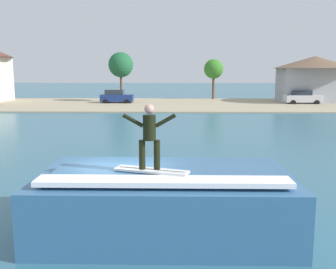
# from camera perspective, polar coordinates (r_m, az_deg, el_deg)

# --- Properties ---
(ground_plane) EXTENTS (260.00, 260.00, 0.00)m
(ground_plane) POSITION_cam_1_polar(r_m,az_deg,el_deg) (11.61, -6.95, -12.52)
(ground_plane) COLOR #306479
(wave_crest) EXTENTS (6.65, 3.92, 1.80)m
(wave_crest) POSITION_cam_1_polar(r_m,az_deg,el_deg) (10.66, -0.45, -9.60)
(wave_crest) COLOR #35648F
(wave_crest) RESTS_ON ground_plane
(surfboard) EXTENTS (1.93, 0.98, 0.06)m
(surfboard) POSITION_cam_1_polar(r_m,az_deg,el_deg) (9.83, -2.42, -5.27)
(surfboard) COLOR white
(surfboard) RESTS_ON wave_crest
(surfer) EXTENTS (1.33, 0.32, 1.63)m
(surfer) POSITION_cam_1_polar(r_m,az_deg,el_deg) (9.67, -2.73, 0.20)
(surfer) COLOR black
(surfer) RESTS_ON surfboard
(shoreline_bank) EXTENTS (120.00, 19.79, 0.14)m
(shoreline_bank) POSITION_cam_1_polar(r_m,az_deg,el_deg) (50.13, -0.61, 4.43)
(shoreline_bank) COLOR tan
(shoreline_bank) RESTS_ON ground_plane
(car_near_shore) EXTENTS (4.27, 2.16, 1.86)m
(car_near_shore) POSITION_cam_1_polar(r_m,az_deg,el_deg) (52.06, -7.51, 5.50)
(car_near_shore) COLOR navy
(car_near_shore) RESTS_ON ground_plane
(car_far_shore) EXTENTS (4.58, 2.19, 1.86)m
(car_far_shore) POSITION_cam_1_polar(r_m,az_deg,el_deg) (53.31, 18.95, 5.17)
(car_far_shore) COLOR silver
(car_far_shore) RESTS_ON ground_plane
(house_gabled_white) EXTENTS (10.93, 10.93, 6.23)m
(house_gabled_white) POSITION_cam_1_polar(r_m,az_deg,el_deg) (56.58, 20.52, 8.06)
(house_gabled_white) COLOR #9EA3AD
(house_gabled_white) RESTS_ON ground_plane
(tree_tall_bare) EXTENTS (2.86, 2.86, 5.99)m
(tree_tall_bare) POSITION_cam_1_polar(r_m,az_deg,el_deg) (58.81, 6.66, 9.41)
(tree_tall_bare) COLOR brown
(tree_tall_bare) RESTS_ON ground_plane
(tree_short_bushy) EXTENTS (3.37, 3.37, 6.78)m
(tree_short_bushy) POSITION_cam_1_polar(r_m,az_deg,el_deg) (54.02, -6.88, 10.02)
(tree_short_bushy) COLOR brown
(tree_short_bushy) RESTS_ON ground_plane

